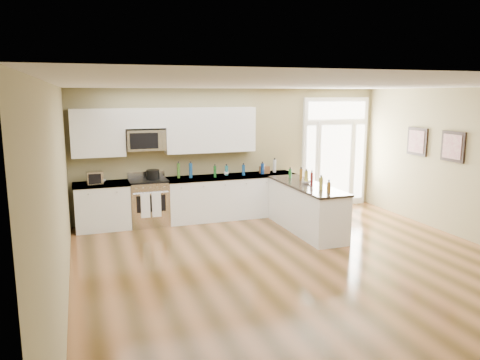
% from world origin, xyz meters
% --- Properties ---
extents(ground, '(8.00, 8.00, 0.00)m').
position_xyz_m(ground, '(0.00, 0.00, 0.00)').
color(ground, '#4A3315').
extents(room_shell, '(8.00, 8.00, 8.00)m').
position_xyz_m(room_shell, '(0.00, 0.00, 1.71)').
color(room_shell, '#968B5F').
rests_on(room_shell, ground).
extents(back_cabinet_left, '(1.10, 0.66, 0.94)m').
position_xyz_m(back_cabinet_left, '(-2.87, 3.69, 0.44)').
color(back_cabinet_left, white).
rests_on(back_cabinet_left, ground).
extents(back_cabinet_right, '(2.85, 0.66, 0.94)m').
position_xyz_m(back_cabinet_right, '(-0.16, 3.69, 0.44)').
color(back_cabinet_right, white).
rests_on(back_cabinet_right, ground).
extents(peninsula_cabinet, '(0.69, 2.32, 0.94)m').
position_xyz_m(peninsula_cabinet, '(0.93, 2.24, 0.43)').
color(peninsula_cabinet, white).
rests_on(peninsula_cabinet, ground).
extents(upper_cabinet_left, '(1.04, 0.33, 0.95)m').
position_xyz_m(upper_cabinet_left, '(-2.88, 3.83, 1.93)').
color(upper_cabinet_left, white).
rests_on(upper_cabinet_left, room_shell).
extents(upper_cabinet_right, '(1.94, 0.33, 0.95)m').
position_xyz_m(upper_cabinet_right, '(-0.57, 3.83, 1.93)').
color(upper_cabinet_right, white).
rests_on(upper_cabinet_right, room_shell).
extents(upper_cabinet_short, '(0.82, 0.33, 0.40)m').
position_xyz_m(upper_cabinet_short, '(-1.95, 3.83, 2.20)').
color(upper_cabinet_short, white).
rests_on(upper_cabinet_short, room_shell).
extents(microwave, '(0.78, 0.41, 0.42)m').
position_xyz_m(microwave, '(-1.95, 3.80, 1.76)').
color(microwave, silver).
rests_on(microwave, room_shell).
extents(entry_door, '(1.70, 0.10, 2.60)m').
position_xyz_m(entry_door, '(2.55, 3.95, 1.30)').
color(entry_door, white).
rests_on(entry_door, ground).
extents(wall_art_near, '(0.05, 0.58, 0.58)m').
position_xyz_m(wall_art_near, '(3.47, 2.20, 1.70)').
color(wall_art_near, black).
rests_on(wall_art_near, room_shell).
extents(wall_art_far, '(0.05, 0.58, 0.58)m').
position_xyz_m(wall_art_far, '(3.47, 1.20, 1.70)').
color(wall_art_far, black).
rests_on(wall_art_far, room_shell).
extents(kitchen_range, '(0.78, 0.69, 1.08)m').
position_xyz_m(kitchen_range, '(-1.95, 3.69, 0.48)').
color(kitchen_range, silver).
rests_on(kitchen_range, ground).
extents(stockpot, '(0.36, 0.36, 0.21)m').
position_xyz_m(stockpot, '(-1.84, 3.72, 1.05)').
color(stockpot, black).
rests_on(stockpot, kitchen_range).
extents(toaster_oven, '(0.32, 0.27, 0.26)m').
position_xyz_m(toaster_oven, '(-2.99, 3.61, 1.07)').
color(toaster_oven, silver).
rests_on(toaster_oven, back_cabinet_left).
extents(cardboard_box, '(0.21, 0.16, 0.16)m').
position_xyz_m(cardboard_box, '(0.63, 3.69, 1.02)').
color(cardboard_box, brown).
rests_on(cardboard_box, back_cabinet_right).
extents(bowl_left, '(0.27, 0.27, 0.05)m').
position_xyz_m(bowl_left, '(-2.89, 3.77, 0.97)').
color(bowl_left, white).
rests_on(bowl_left, back_cabinet_left).
extents(bowl_peninsula, '(0.20, 0.20, 0.05)m').
position_xyz_m(bowl_peninsula, '(0.96, 2.31, 0.97)').
color(bowl_peninsula, white).
rests_on(bowl_peninsula, peninsula_cabinet).
extents(cup_counter, '(0.12, 0.12, 0.08)m').
position_xyz_m(cup_counter, '(-0.25, 3.75, 0.98)').
color(cup_counter, white).
rests_on(cup_counter, back_cabinet_right).
extents(counter_bottles, '(2.40, 2.43, 0.31)m').
position_xyz_m(counter_bottles, '(0.31, 3.04, 1.07)').
color(counter_bottles, '#19591E').
rests_on(counter_bottles, back_cabinet_right).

